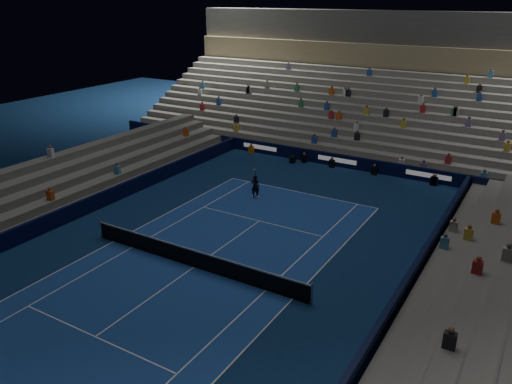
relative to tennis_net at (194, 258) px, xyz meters
name	(u,v)px	position (x,y,z in m)	size (l,w,h in m)	color
ground	(194,267)	(0.00, 0.00, -0.50)	(90.00, 90.00, 0.00)	#0C244B
court_surface	(194,267)	(0.00, 0.00, -0.50)	(10.97, 23.77, 0.01)	navy
sponsor_barrier_far	(338,160)	(0.00, 18.50, 0.00)	(44.00, 0.25, 1.00)	black
sponsor_barrier_east	(387,318)	(9.70, 0.00, 0.00)	(0.25, 37.00, 1.00)	black
sponsor_barrier_west	(61,217)	(-9.70, 0.00, 0.00)	(0.25, 37.00, 1.00)	black
grandstand_main	(379,103)	(0.00, 27.90, 2.87)	(44.00, 15.20, 11.20)	slate
grandstand_east	(481,338)	(13.17, 0.00, 0.41)	(5.00, 37.00, 2.50)	#5E5E5A
grandstand_west	(22,199)	(-13.17, 0.00, 0.41)	(5.00, 37.00, 2.50)	slate
tennis_net	(194,258)	(0.00, 0.00, 0.00)	(12.90, 0.10, 1.10)	#B2B2B7
tennis_player	(255,186)	(-2.17, 9.53, 0.29)	(0.58, 0.38, 1.58)	black
broadcast_camera	(293,159)	(-3.45, 17.51, -0.21)	(0.53, 0.92, 0.56)	black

